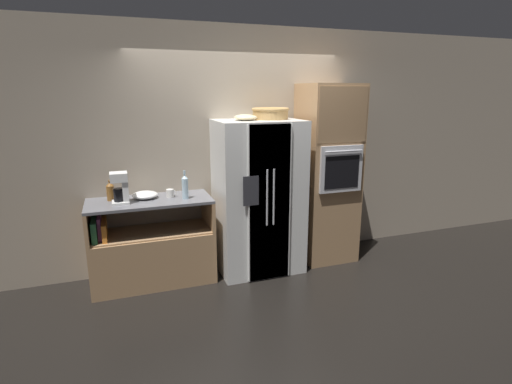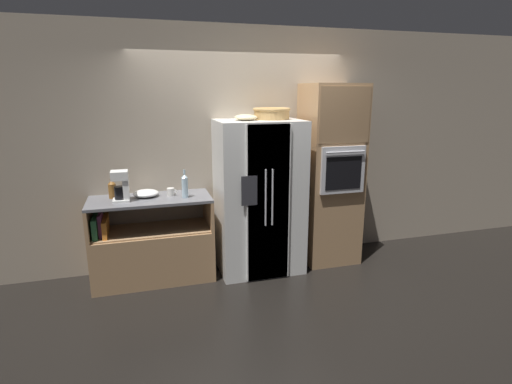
{
  "view_description": "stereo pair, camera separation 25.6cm",
  "coord_description": "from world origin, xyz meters",
  "px_view_note": "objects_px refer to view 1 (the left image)",
  "views": [
    {
      "loc": [
        -1.38,
        -4.17,
        2.07
      ],
      "look_at": [
        0.07,
        -0.07,
        0.97
      ],
      "focal_mm": 28.0,
      "sensor_mm": 36.0,
      "label": 1
    },
    {
      "loc": [
        -1.14,
        -4.25,
        2.07
      ],
      "look_at": [
        0.07,
        -0.07,
        0.97
      ],
      "focal_mm": 28.0,
      "sensor_mm": 36.0,
      "label": 2
    }
  ],
  "objects_px": {
    "bottle_short": "(110,191)",
    "mixing_bowl": "(145,195)",
    "wall_oven": "(327,174)",
    "fruit_bowl": "(245,117)",
    "mug": "(170,193)",
    "coffee_maker": "(121,187)",
    "refrigerator": "(259,197)",
    "bottle_tall": "(185,187)",
    "wicker_basket": "(270,113)"
  },
  "relations": [
    {
      "from": "bottle_short",
      "to": "mug",
      "type": "xyz_separation_m",
      "value": [
        0.61,
        -0.07,
        -0.06
      ]
    },
    {
      "from": "wall_oven",
      "to": "wicker_basket",
      "type": "distance_m",
      "value": 1.05
    },
    {
      "from": "bottle_short",
      "to": "wall_oven",
      "type": "bearing_deg",
      "value": -2.98
    },
    {
      "from": "bottle_tall",
      "to": "mixing_bowl",
      "type": "relative_size",
      "value": 1.14
    },
    {
      "from": "wicker_basket",
      "to": "bottle_short",
      "type": "xyz_separation_m",
      "value": [
        -1.77,
        0.09,
        -0.78
      ]
    },
    {
      "from": "refrigerator",
      "to": "coffee_maker",
      "type": "bearing_deg",
      "value": 179.18
    },
    {
      "from": "wall_oven",
      "to": "fruit_bowl",
      "type": "bearing_deg",
      "value": -177.41
    },
    {
      "from": "bottle_short",
      "to": "coffee_maker",
      "type": "xyz_separation_m",
      "value": [
        0.11,
        -0.15,
        0.07
      ]
    },
    {
      "from": "wall_oven",
      "to": "bottle_tall",
      "type": "xyz_separation_m",
      "value": [
        -1.76,
        -0.06,
        -0.01
      ]
    },
    {
      "from": "bottle_tall",
      "to": "mug",
      "type": "relative_size",
      "value": 2.78
    },
    {
      "from": "bottle_tall",
      "to": "mixing_bowl",
      "type": "xyz_separation_m",
      "value": [
        -0.41,
        0.16,
        -0.1
      ]
    },
    {
      "from": "wall_oven",
      "to": "mixing_bowl",
      "type": "height_order",
      "value": "wall_oven"
    },
    {
      "from": "fruit_bowl",
      "to": "bottle_short",
      "type": "distance_m",
      "value": 1.64
    },
    {
      "from": "bottle_short",
      "to": "coffee_maker",
      "type": "distance_m",
      "value": 0.2
    },
    {
      "from": "bottle_tall",
      "to": "mixing_bowl",
      "type": "distance_m",
      "value": 0.45
    },
    {
      "from": "refrigerator",
      "to": "mug",
      "type": "xyz_separation_m",
      "value": [
        -0.99,
        0.1,
        0.11
      ]
    },
    {
      "from": "bottle_tall",
      "to": "bottle_short",
      "type": "height_order",
      "value": "bottle_tall"
    },
    {
      "from": "bottle_short",
      "to": "mixing_bowl",
      "type": "xyz_separation_m",
      "value": [
        0.35,
        -0.03,
        -0.06
      ]
    },
    {
      "from": "coffee_maker",
      "to": "mixing_bowl",
      "type": "bearing_deg",
      "value": 27.57
    },
    {
      "from": "coffee_maker",
      "to": "wall_oven",
      "type": "bearing_deg",
      "value": 0.55
    },
    {
      "from": "fruit_bowl",
      "to": "bottle_tall",
      "type": "distance_m",
      "value": 0.99
    },
    {
      "from": "fruit_bowl",
      "to": "bottle_short",
      "type": "relative_size",
      "value": 1.15
    },
    {
      "from": "bottle_tall",
      "to": "mug",
      "type": "xyz_separation_m",
      "value": [
        -0.14,
        0.12,
        -0.09
      ]
    },
    {
      "from": "wicker_basket",
      "to": "mug",
      "type": "distance_m",
      "value": 1.43
    },
    {
      "from": "wicker_basket",
      "to": "mug",
      "type": "height_order",
      "value": "wicker_basket"
    },
    {
      "from": "wicker_basket",
      "to": "mixing_bowl",
      "type": "xyz_separation_m",
      "value": [
        -1.42,
        0.06,
        -0.85
      ]
    },
    {
      "from": "bottle_tall",
      "to": "mixing_bowl",
      "type": "height_order",
      "value": "bottle_tall"
    },
    {
      "from": "refrigerator",
      "to": "bottle_tall",
      "type": "xyz_separation_m",
      "value": [
        -0.85,
        -0.02,
        0.2
      ]
    },
    {
      "from": "bottle_short",
      "to": "mug",
      "type": "relative_size",
      "value": 1.97
    },
    {
      "from": "wall_oven",
      "to": "bottle_short",
      "type": "bearing_deg",
      "value": 177.02
    },
    {
      "from": "wicker_basket",
      "to": "fruit_bowl",
      "type": "height_order",
      "value": "wicker_basket"
    },
    {
      "from": "wicker_basket",
      "to": "coffee_maker",
      "type": "height_order",
      "value": "wicker_basket"
    },
    {
      "from": "bottle_tall",
      "to": "coffee_maker",
      "type": "bearing_deg",
      "value": 176.78
    },
    {
      "from": "wicker_basket",
      "to": "mixing_bowl",
      "type": "relative_size",
      "value": 1.56
    },
    {
      "from": "fruit_bowl",
      "to": "bottle_tall",
      "type": "height_order",
      "value": "fruit_bowl"
    },
    {
      "from": "fruit_bowl",
      "to": "bottle_short",
      "type": "xyz_separation_m",
      "value": [
        -1.45,
        0.18,
        -0.75
      ]
    },
    {
      "from": "bottle_tall",
      "to": "mug",
      "type": "bearing_deg",
      "value": 141.06
    },
    {
      "from": "wall_oven",
      "to": "mug",
      "type": "height_order",
      "value": "wall_oven"
    },
    {
      "from": "bottle_tall",
      "to": "coffee_maker",
      "type": "height_order",
      "value": "coffee_maker"
    },
    {
      "from": "mug",
      "to": "coffee_maker",
      "type": "relative_size",
      "value": 0.34
    },
    {
      "from": "mug",
      "to": "fruit_bowl",
      "type": "bearing_deg",
      "value": -7.19
    },
    {
      "from": "fruit_bowl",
      "to": "bottle_tall",
      "type": "relative_size",
      "value": 0.82
    },
    {
      "from": "wicker_basket",
      "to": "coffee_maker",
      "type": "bearing_deg",
      "value": -177.84
    },
    {
      "from": "wall_oven",
      "to": "fruit_bowl",
      "type": "xyz_separation_m",
      "value": [
        -1.07,
        -0.05,
        0.71
      ]
    },
    {
      "from": "refrigerator",
      "to": "bottle_short",
      "type": "bearing_deg",
      "value": 173.77
    },
    {
      "from": "wall_oven",
      "to": "fruit_bowl",
      "type": "height_order",
      "value": "wall_oven"
    },
    {
      "from": "bottle_tall",
      "to": "coffee_maker",
      "type": "distance_m",
      "value": 0.65
    },
    {
      "from": "refrigerator",
      "to": "coffee_maker",
      "type": "height_order",
      "value": "refrigerator"
    },
    {
      "from": "refrigerator",
      "to": "bottle_tall",
      "type": "bearing_deg",
      "value": -178.99
    },
    {
      "from": "bottle_short",
      "to": "mug",
      "type": "height_order",
      "value": "bottle_short"
    }
  ]
}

